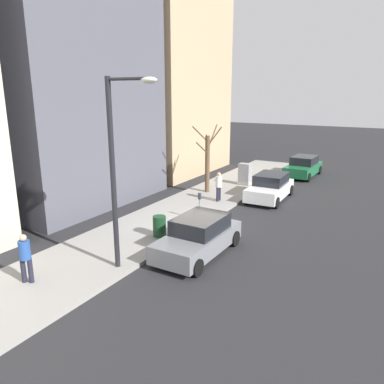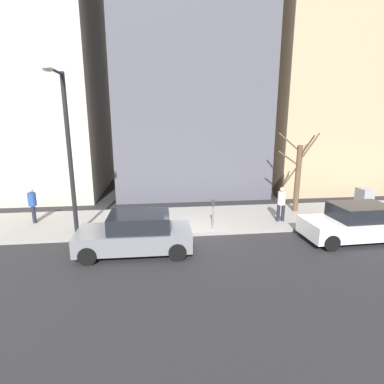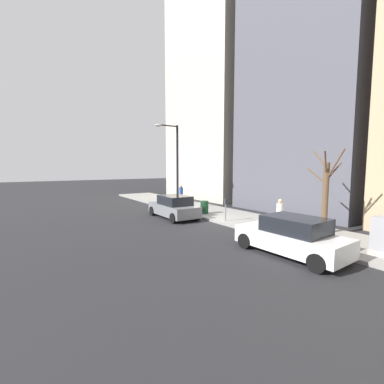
{
  "view_description": "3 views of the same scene",
  "coord_description": "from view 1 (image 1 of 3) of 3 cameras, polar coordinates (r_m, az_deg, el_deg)",
  "views": [
    {
      "loc": [
        -7.85,
        14.24,
        6.16
      ],
      "look_at": [
        1.46,
        -1.91,
        1.17
      ],
      "focal_mm": 35.0,
      "sensor_mm": 36.0,
      "label": 1
    },
    {
      "loc": [
        -11.96,
        1.54,
        4.86
      ],
      "look_at": [
        1.47,
        -0.08,
        1.61
      ],
      "focal_mm": 28.0,
      "sensor_mm": 36.0,
      "label": 2
    },
    {
      "loc": [
        -9.78,
        -12.5,
        3.4
      ],
      "look_at": [
        -0.01,
        2.07,
        1.71
      ],
      "focal_mm": 24.0,
      "sensor_mm": 36.0,
      "label": 3
    }
  ],
  "objects": [
    {
      "name": "pedestrian_near_meter",
      "position": [
        21.21,
        4.09,
        1.09
      ],
      "size": [
        0.36,
        0.4,
        1.66
      ],
      "rotation": [
        0.0,
        0.0,
        1.57
      ],
      "color": "#1E1E2D",
      "rests_on": "sidewalk"
    },
    {
      "name": "ground_plane",
      "position": [
        17.39,
        1.04,
        -5.77
      ],
      "size": [
        120.0,
        120.0,
        0.0
      ],
      "primitive_type": "plane",
      "color": "#232326"
    },
    {
      "name": "streetlamp",
      "position": [
        12.51,
        -11.18,
        4.83
      ],
      "size": [
        1.97,
        0.32,
        6.5
      ],
      "color": "black",
      "rests_on": "sidewalk"
    },
    {
      "name": "parked_car_grey",
      "position": [
        14.61,
        1.01,
        -6.82
      ],
      "size": [
        1.98,
        4.23,
        1.52
      ],
      "rotation": [
        0.0,
        0.0,
        -0.02
      ],
      "color": "slate",
      "rests_on": "ground"
    },
    {
      "name": "office_tower_left",
      "position": [
        31.08,
        -5.93,
        20.99
      ],
      "size": [
        9.22,
        9.22,
        18.92
      ],
      "primitive_type": "cube",
      "color": "tan",
      "rests_on": "ground"
    },
    {
      "name": "utility_box",
      "position": [
        25.25,
        8.03,
        2.68
      ],
      "size": [
        0.83,
        0.61,
        1.43
      ],
      "color": "#A8A399",
      "rests_on": "sidewalk"
    },
    {
      "name": "trash_bin",
      "position": [
        16.15,
        -4.98,
        -5.22
      ],
      "size": [
        0.56,
        0.56,
        0.9
      ],
      "primitive_type": "cylinder",
      "color": "#14381E",
      "rests_on": "sidewalk"
    },
    {
      "name": "sidewalk",
      "position": [
        18.35,
        -4.45,
        -4.43
      ],
      "size": [
        4.0,
        36.0,
        0.15
      ],
      "primitive_type": "cube",
      "color": "gray",
      "rests_on": "ground"
    },
    {
      "name": "parked_car_white",
      "position": [
        22.52,
        11.82,
        0.71
      ],
      "size": [
        2.03,
        4.25,
        1.52
      ],
      "rotation": [
        0.0,
        0.0,
        0.03
      ],
      "color": "white",
      "rests_on": "ground"
    },
    {
      "name": "parked_car_green",
      "position": [
        29.4,
        16.59,
        3.71
      ],
      "size": [
        2.07,
        4.27,
        1.52
      ],
      "rotation": [
        0.0,
        0.0,
        -0.04
      ],
      "color": "#196038",
      "rests_on": "ground"
    },
    {
      "name": "pedestrian_midblock",
      "position": [
        13.29,
        -24.08,
        -8.84
      ],
      "size": [
        0.38,
        0.36,
        1.66
      ],
      "rotation": [
        0.0,
        0.0,
        3.59
      ],
      "color": "#1E1E2D",
      "rests_on": "sidewalk"
    },
    {
      "name": "parking_meter",
      "position": [
        18.02,
        1.16,
        -1.74
      ],
      "size": [
        0.14,
        0.1,
        1.35
      ],
      "color": "slate",
      "rests_on": "sidewalk"
    },
    {
      "name": "bare_tree",
      "position": [
        22.94,
        2.36,
        4.78
      ],
      "size": [
        1.34,
        2.01,
        4.12
      ],
      "color": "brown",
      "rests_on": "sidewalk"
    }
  ]
}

